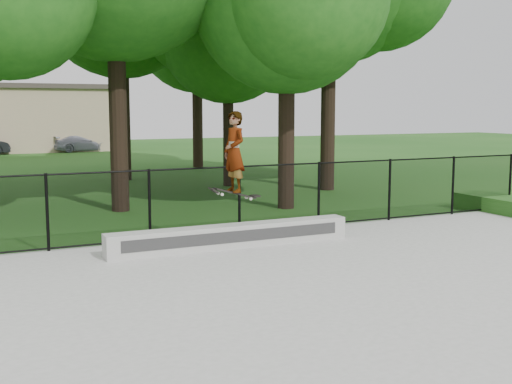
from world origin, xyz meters
The scene contains 7 objects.
ground centered at (0.00, 0.00, 0.00)m, with size 100.00×100.00×0.00m, color #1D5016.
concrete_slab centered at (0.00, 0.00, 0.03)m, with size 14.00×12.00×0.06m, color #9F9F9A.
grind_ledge centered at (-0.69, 4.70, 0.28)m, with size 5.00×0.40×0.45m, color #B5B5B0.
car_c centered at (1.99, 35.50, 0.54)m, with size 1.50×3.39×1.07m, color #9494A7.
skater_airborne centered at (-0.68, 4.59, 1.91)m, with size 0.82×0.62×1.75m.
chainlink_fence centered at (0.00, 5.90, 0.81)m, with size 16.06×0.06×1.50m.
distant_building centered at (-2.00, 38.00, 2.16)m, with size 12.40×6.40×4.30m.
Camera 1 is at (-5.58, -6.67, 2.77)m, focal length 45.00 mm.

